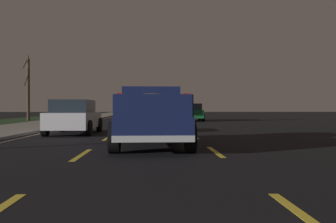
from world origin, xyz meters
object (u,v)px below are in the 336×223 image
sedan_white (74,117)px  bare_tree_far (28,87)px  pickup_truck (151,115)px  sedan_green (191,112)px

sedan_white → bare_tree_far: size_ratio=0.74×
sedan_white → pickup_truck: bearing=-146.9°
pickup_truck → bare_tree_far: bearing=26.5°
sedan_white → bare_tree_far: bearing=24.2°
sedan_green → bare_tree_far: size_ratio=0.74×
sedan_white → sedan_green: 17.53m
sedan_green → bare_tree_far: (1.43, 14.82, 2.25)m
sedan_white → sedan_green: (16.09, -6.94, 0.00)m
bare_tree_far → sedan_green: bearing=-95.5°
pickup_truck → sedan_white: bearing=33.1°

